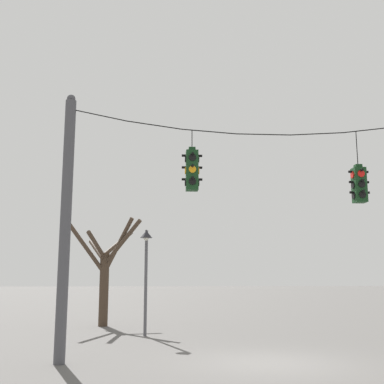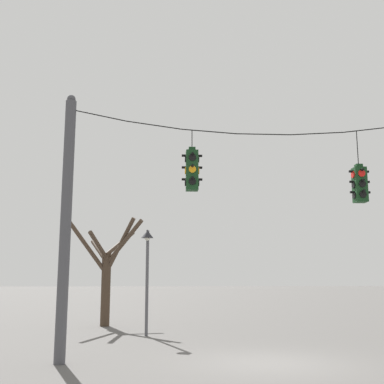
{
  "view_description": "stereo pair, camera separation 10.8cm",
  "coord_description": "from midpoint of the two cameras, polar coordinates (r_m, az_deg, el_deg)",
  "views": [
    {
      "loc": [
        -3.0,
        -12.89,
        2.23
      ],
      "look_at": [
        -2.06,
        0.26,
        4.55
      ],
      "focal_mm": 45.0,
      "sensor_mm": 36.0,
      "label": 1
    },
    {
      "loc": [
        -2.89,
        -12.9,
        2.23
      ],
      "look_at": [
        -2.06,
        0.26,
        4.55
      ],
      "focal_mm": 45.0,
      "sensor_mm": 36.0,
      "label": 2
    }
  ],
  "objects": [
    {
      "name": "span_wire",
      "position": [
        14.13,
        8.67,
        7.59
      ],
      "size": [
        11.0,
        0.03,
        0.65
      ],
      "color": "black"
    },
    {
      "name": "traffic_light_near_right_pole",
      "position": [
        13.51,
        0.23,
        2.63
      ],
      "size": [
        0.58,
        0.58,
        1.75
      ],
      "color": "#143819"
    },
    {
      "name": "street_lamp",
      "position": [
        18.68,
        -5.16,
        -7.53
      ],
      "size": [
        0.47,
        0.81,
        4.01
      ],
      "color": "#515156",
      "rests_on": "ground_plane"
    },
    {
      "name": "ground_plane",
      "position": [
        13.41,
        9.69,
        -19.41
      ],
      "size": [
        200.0,
        200.0,
        0.0
      ],
      "primitive_type": "plane",
      "color": "#565451"
    },
    {
      "name": "traffic_light_over_intersection",
      "position": [
        14.57,
        19.46,
        0.88
      ],
      "size": [
        0.58,
        0.58,
        2.1
      ],
      "color": "#143819"
    },
    {
      "name": "utility_pole_left",
      "position": [
        13.47,
        -14.52,
        -3.64
      ],
      "size": [
        0.3,
        0.3,
        7.31
      ],
      "color": "#4C4C51",
      "rests_on": "ground_plane"
    },
    {
      "name": "bare_tree",
      "position": [
        22.88,
        -9.94,
        -8.83
      ],
      "size": [
        3.66,
        3.91,
        4.94
      ],
      "color": "#423326",
      "rests_on": "ground_plane"
    }
  ]
}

